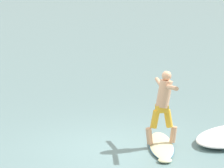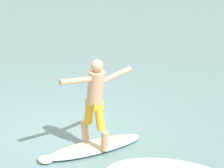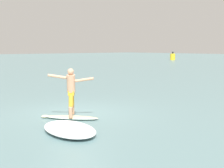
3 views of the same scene
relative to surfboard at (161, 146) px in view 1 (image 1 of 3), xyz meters
name	(u,v)px [view 1 (image 1 of 3)]	position (x,y,z in m)	size (l,w,h in m)	color
ground_plane	(116,150)	(-0.73, 0.71, -0.05)	(200.00, 200.00, 0.00)	slate
surfboard	(161,146)	(0.00, 0.00, 0.00)	(1.85, 1.59, 0.23)	beige
surfer	(164,102)	(0.06, 0.00, 1.00)	(1.07, 1.23, 1.64)	tan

